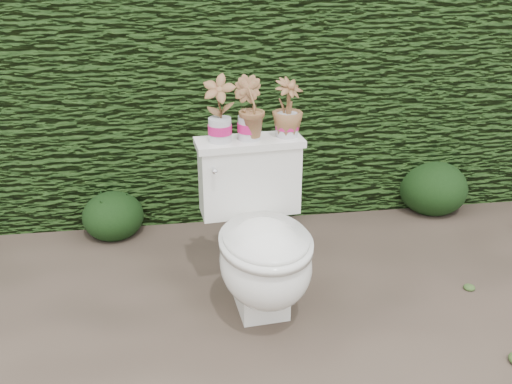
{
  "coord_description": "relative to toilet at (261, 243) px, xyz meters",
  "views": [
    {
      "loc": [
        -0.12,
        -2.1,
        1.63
      ],
      "look_at": [
        0.23,
        0.29,
        0.55
      ],
      "focal_mm": 40.0,
      "sensor_mm": 36.0,
      "label": 1
    }
  ],
  "objects": [
    {
      "name": "ground",
      "position": [
        -0.23,
        -0.15,
        -0.36
      ],
      "size": [
        60.0,
        60.0,
        0.0
      ],
      "primitive_type": "plane",
      "color": "brown",
      "rests_on": "ground"
    },
    {
      "name": "hedge",
      "position": [
        -0.23,
        1.45,
        0.44
      ],
      "size": [
        8.0,
        1.0,
        1.6
      ],
      "primitive_type": "cube",
      "color": "#2B4B19",
      "rests_on": "ground"
    },
    {
      "name": "toilet",
      "position": [
        0.0,
        0.0,
        0.0
      ],
      "size": [
        0.51,
        0.71,
        0.78
      ],
      "rotation": [
        0.0,
        0.0,
        0.08
      ],
      "color": "white",
      "rests_on": "ground"
    },
    {
      "name": "potted_plant_left",
      "position": [
        -0.16,
        0.23,
        0.57
      ],
      "size": [
        0.18,
        0.15,
        0.29
      ],
      "primitive_type": "imported",
      "rotation": [
        0.0,
        0.0,
        5.93
      ],
      "color": "#326B21",
      "rests_on": "toilet"
    },
    {
      "name": "potted_plant_center",
      "position": [
        -0.02,
        0.24,
        0.56
      ],
      "size": [
        0.19,
        0.19,
        0.27
      ],
      "primitive_type": "imported",
      "rotation": [
        0.0,
        0.0,
        2.34
      ],
      "color": "#326B21",
      "rests_on": "toilet"
    },
    {
      "name": "potted_plant_right",
      "position": [
        0.16,
        0.25,
        0.55
      ],
      "size": [
        0.2,
        0.2,
        0.26
      ],
      "primitive_type": "imported",
      "rotation": [
        0.0,
        0.0,
        0.6
      ],
      "color": "#326B21",
      "rests_on": "toilet"
    },
    {
      "name": "liriope_clump_2",
      "position": [
        -0.75,
        0.88,
        -0.21
      ],
      "size": [
        0.36,
        0.36,
        0.29
      ],
      "primitive_type": "ellipsoid",
      "color": "#183211",
      "rests_on": "ground"
    },
    {
      "name": "liriope_clump_3",
      "position": [
        0.18,
        0.98,
        -0.2
      ],
      "size": [
        0.39,
        0.39,
        0.31
      ],
      "primitive_type": "ellipsoid",
      "color": "#183211",
      "rests_on": "ground"
    },
    {
      "name": "liriope_clump_4",
      "position": [
        1.27,
        0.93,
        -0.18
      ],
      "size": [
        0.44,
        0.44,
        0.35
      ],
      "primitive_type": "ellipsoid",
      "color": "#183211",
      "rests_on": "ground"
    }
  ]
}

